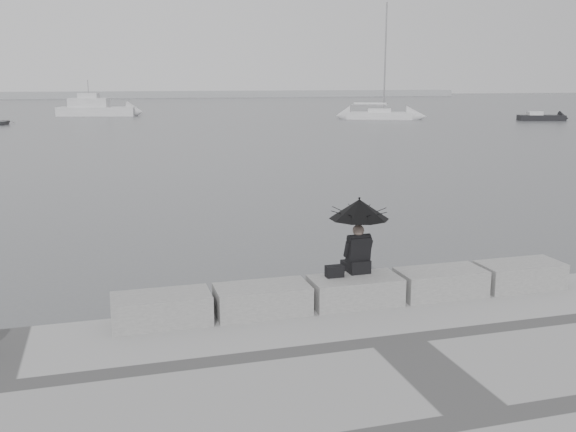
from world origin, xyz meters
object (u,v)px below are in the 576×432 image
object	(u,v)px
dinghy	(3,122)
small_motorboat	(541,118)
sailboat_right	(379,115)
seated_person	(359,219)
motor_cruiser	(97,109)

from	to	relation	value
dinghy	small_motorboat	bearing A→B (deg)	-8.25
sailboat_right	small_motorboat	distance (m)	17.75
seated_person	motor_cruiser	world-z (taller)	motor_cruiser
motor_cruiser	small_motorboat	size ratio (longest dim) A/B	1.90
motor_cruiser	dinghy	xyz separation A→B (m)	(-9.05, -13.88, -0.65)
seated_person	dinghy	bearing A→B (deg)	101.12
small_motorboat	sailboat_right	bearing A→B (deg)	173.61
dinghy	sailboat_right	bearing A→B (deg)	-1.77
sailboat_right	small_motorboat	world-z (taller)	sailboat_right
small_motorboat	dinghy	size ratio (longest dim) A/B	1.79
seated_person	small_motorboat	world-z (taller)	seated_person
small_motorboat	dinghy	distance (m)	57.10
seated_person	sailboat_right	bearing A→B (deg)	63.70
motor_cruiser	dinghy	distance (m)	16.58
small_motorboat	dinghy	xyz separation A→B (m)	(-56.34, 9.31, -0.07)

